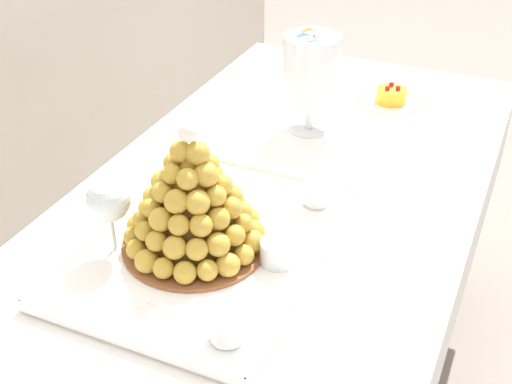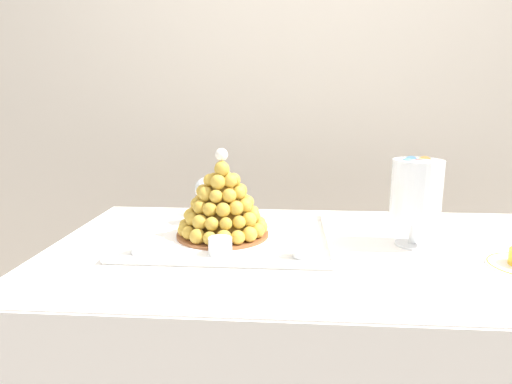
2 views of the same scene
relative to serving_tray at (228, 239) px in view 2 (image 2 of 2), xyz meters
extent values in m
cube|color=silver|center=(0.28, 1.09, 0.51)|extent=(4.80, 0.10, 2.50)
cylinder|color=brown|center=(-0.41, 0.28, -0.38)|extent=(0.04, 0.04, 0.71)
cylinder|color=brown|center=(0.96, 0.28, -0.38)|extent=(0.04, 0.04, 0.71)
cube|color=brown|center=(0.28, -0.04, -0.02)|extent=(1.48, 0.76, 0.02)
cube|color=white|center=(0.28, -0.04, -0.01)|extent=(1.54, 0.82, 0.00)
cube|color=white|center=(0.28, -0.45, -0.14)|extent=(1.54, 0.01, 0.25)
cube|color=white|center=(0.28, 0.37, -0.14)|extent=(1.54, 0.01, 0.25)
cube|color=white|center=(-0.50, -0.04, -0.14)|extent=(0.01, 0.82, 0.25)
cube|color=white|center=(0.00, 0.00, 0.00)|extent=(0.58, 0.42, 0.01)
cube|color=white|center=(0.00, -0.21, 0.01)|extent=(0.58, 0.01, 0.02)
cube|color=white|center=(0.00, 0.21, 0.01)|extent=(0.58, 0.01, 0.02)
cube|color=white|center=(-0.29, 0.00, 0.01)|extent=(0.01, 0.42, 0.02)
cube|color=white|center=(0.29, 0.00, 0.01)|extent=(0.01, 0.42, 0.02)
cylinder|color=white|center=(0.00, 0.00, 0.00)|extent=(0.39, 0.39, 0.00)
cylinder|color=brown|center=(-0.02, 0.02, 0.01)|extent=(0.28, 0.28, 0.01)
cone|color=#AB7F2C|center=(-0.02, 0.02, 0.12)|extent=(0.19, 0.19, 0.21)
sphere|color=gold|center=(0.10, 0.02, 0.03)|extent=(0.04, 0.04, 0.04)
sphere|color=gold|center=(0.09, 0.06, 0.03)|extent=(0.04, 0.04, 0.04)
sphere|color=gold|center=(0.07, 0.10, 0.03)|extent=(0.04, 0.04, 0.04)
sphere|color=gold|center=(0.04, 0.12, 0.03)|extent=(0.04, 0.04, 0.04)
sphere|color=gold|center=(0.00, 0.13, 0.03)|extent=(0.04, 0.04, 0.04)
sphere|color=gold|center=(-0.04, 0.13, 0.03)|extent=(0.04, 0.04, 0.04)
sphere|color=gold|center=(-0.07, 0.12, 0.03)|extent=(0.04, 0.04, 0.04)
sphere|color=gold|center=(-0.10, 0.10, 0.03)|extent=(0.04, 0.04, 0.04)
sphere|color=gold|center=(-0.12, 0.06, 0.03)|extent=(0.04, 0.04, 0.04)
sphere|color=gold|center=(-0.13, 0.02, 0.03)|extent=(0.04, 0.04, 0.04)
sphere|color=gold|center=(-0.12, -0.02, 0.03)|extent=(0.04, 0.04, 0.04)
sphere|color=gold|center=(-0.10, -0.05, 0.03)|extent=(0.04, 0.04, 0.04)
sphere|color=gold|center=(-0.07, -0.08, 0.03)|extent=(0.04, 0.04, 0.04)
sphere|color=gold|center=(-0.04, -0.09, 0.03)|extent=(0.04, 0.04, 0.04)
sphere|color=gold|center=(0.00, -0.09, 0.03)|extent=(0.04, 0.04, 0.04)
sphere|color=gold|center=(0.04, -0.08, 0.03)|extent=(0.04, 0.04, 0.04)
sphere|color=gold|center=(0.07, -0.05, 0.03)|extent=(0.04, 0.04, 0.04)
sphere|color=gold|center=(0.09, -0.02, 0.03)|extent=(0.04, 0.04, 0.04)
sphere|color=gold|center=(0.07, 0.05, 0.07)|extent=(0.04, 0.04, 0.04)
sphere|color=gold|center=(0.05, 0.09, 0.07)|extent=(0.04, 0.04, 0.04)
sphere|color=gold|center=(0.02, 0.11, 0.07)|extent=(0.04, 0.04, 0.04)
sphere|color=gold|center=(-0.02, 0.12, 0.06)|extent=(0.04, 0.04, 0.04)
sphere|color=gold|center=(-0.06, 0.11, 0.07)|extent=(0.04, 0.04, 0.04)
sphere|color=gold|center=(-0.09, 0.08, 0.07)|extent=(0.04, 0.04, 0.04)
sphere|color=gold|center=(-0.11, 0.05, 0.07)|extent=(0.04, 0.04, 0.04)
sphere|color=gold|center=(-0.11, 0.01, 0.07)|extent=(0.04, 0.04, 0.04)
sphere|color=gold|center=(-0.10, -0.03, 0.07)|extent=(0.04, 0.04, 0.04)
sphere|color=gold|center=(-0.07, -0.06, 0.07)|extent=(0.04, 0.04, 0.04)
sphere|color=gold|center=(-0.03, -0.07, 0.07)|extent=(0.04, 0.04, 0.04)
sphere|color=gold|center=(0.00, -0.07, 0.07)|extent=(0.04, 0.04, 0.04)
sphere|color=gold|center=(0.04, -0.05, 0.07)|extent=(0.04, 0.04, 0.04)
sphere|color=gold|center=(0.06, -0.02, 0.07)|extent=(0.04, 0.04, 0.04)
sphere|color=gold|center=(0.08, 0.02, 0.07)|extent=(0.04, 0.04, 0.04)
sphere|color=gold|center=(0.04, 0.07, 0.10)|extent=(0.04, 0.04, 0.04)
sphere|color=gold|center=(0.01, 0.09, 0.10)|extent=(0.04, 0.04, 0.04)
sphere|color=gold|center=(-0.03, 0.10, 0.10)|extent=(0.04, 0.04, 0.04)
sphere|color=gold|center=(-0.07, 0.08, 0.10)|extent=(0.04, 0.04, 0.04)
sphere|color=gold|center=(-0.09, 0.05, 0.10)|extent=(0.04, 0.04, 0.04)
sphere|color=gold|center=(-0.09, 0.01, 0.10)|extent=(0.04, 0.04, 0.04)
sphere|color=gold|center=(-0.07, -0.03, 0.10)|extent=(0.04, 0.04, 0.04)
sphere|color=gold|center=(-0.04, -0.05, 0.10)|extent=(0.04, 0.04, 0.04)
sphere|color=gold|center=(0.00, -0.05, 0.10)|extent=(0.04, 0.04, 0.04)
sphere|color=gold|center=(0.03, -0.03, 0.10)|extent=(0.04, 0.04, 0.04)
sphere|color=gold|center=(0.05, 0.00, 0.10)|extent=(0.04, 0.04, 0.04)
sphere|color=gold|center=(0.06, 0.04, 0.10)|extent=(0.04, 0.04, 0.04)
sphere|color=gold|center=(0.01, 0.07, 0.14)|extent=(0.04, 0.04, 0.04)
sphere|color=gold|center=(-0.03, 0.08, 0.14)|extent=(0.04, 0.04, 0.04)
sphere|color=gold|center=(-0.06, 0.06, 0.14)|extent=(0.04, 0.04, 0.04)
sphere|color=gold|center=(-0.07, 0.02, 0.14)|extent=(0.04, 0.04, 0.04)
sphere|color=gold|center=(-0.06, -0.01, 0.14)|extent=(0.04, 0.04, 0.04)
sphere|color=gold|center=(-0.03, -0.03, 0.14)|extent=(0.04, 0.04, 0.04)
sphere|color=gold|center=(0.01, -0.02, 0.14)|extent=(0.04, 0.04, 0.04)
sphere|color=gold|center=(0.03, 0.00, 0.14)|extent=(0.04, 0.04, 0.04)
sphere|color=gold|center=(0.03, 0.04, 0.14)|extent=(0.04, 0.04, 0.04)
sphere|color=gold|center=(-0.01, 0.06, 0.17)|extent=(0.04, 0.04, 0.04)
sphere|color=gold|center=(-0.04, 0.04, 0.17)|extent=(0.04, 0.04, 0.04)
sphere|color=gold|center=(-0.05, 0.01, 0.17)|extent=(0.04, 0.04, 0.04)
sphere|color=gold|center=(-0.02, -0.01, 0.17)|extent=(0.04, 0.04, 0.04)
sphere|color=gold|center=(0.01, 0.00, 0.17)|extent=(0.04, 0.04, 0.04)
sphere|color=gold|center=(0.02, 0.03, 0.17)|extent=(0.04, 0.04, 0.04)
sphere|color=gold|center=(-0.02, 0.04, 0.21)|extent=(0.04, 0.04, 0.04)
sphere|color=gold|center=(-0.02, 0.01, 0.21)|extent=(0.04, 0.04, 0.04)
sphere|color=white|center=(-0.02, 0.02, 0.25)|extent=(0.04, 0.04, 0.04)
cylinder|color=silver|center=(-0.21, -0.14, 0.03)|extent=(0.06, 0.06, 0.05)
cylinder|color=#F4EAC6|center=(-0.21, -0.14, 0.01)|extent=(0.05, 0.05, 0.02)
cylinder|color=white|center=(-0.21, -0.14, 0.03)|extent=(0.05, 0.05, 0.02)
sphere|color=brown|center=(-0.21, -0.13, 0.04)|extent=(0.02, 0.02, 0.02)
cylinder|color=silver|center=(0.00, -0.14, 0.03)|extent=(0.06, 0.06, 0.05)
cylinder|color=gold|center=(0.00, -0.14, 0.01)|extent=(0.06, 0.06, 0.02)
cylinder|color=#EAC166|center=(0.00, -0.14, 0.03)|extent=(0.06, 0.06, 0.01)
sphere|color=brown|center=(0.00, -0.14, 0.04)|extent=(0.02, 0.02, 0.02)
cylinder|color=silver|center=(0.21, -0.14, 0.03)|extent=(0.05, 0.05, 0.05)
cylinder|color=gold|center=(0.21, -0.14, 0.01)|extent=(0.05, 0.05, 0.02)
cylinder|color=#EAC166|center=(0.21, -0.14, 0.03)|extent=(0.05, 0.05, 0.01)
sphere|color=brown|center=(0.22, -0.14, 0.04)|extent=(0.01, 0.01, 0.01)
cylinder|color=white|center=(0.53, 0.00, 0.00)|extent=(0.09, 0.09, 0.01)
cylinder|color=white|center=(0.53, 0.00, 0.04)|extent=(0.02, 0.02, 0.07)
cylinder|color=white|center=(0.53, 0.00, 0.16)|extent=(0.14, 0.14, 0.17)
cylinder|color=pink|center=(0.55, 0.00, 0.09)|extent=(0.06, 0.05, 0.05)
cylinder|color=#D199D8|center=(0.52, 0.03, 0.09)|extent=(0.05, 0.05, 0.04)
cylinder|color=brown|center=(0.52, -0.02, 0.09)|extent=(0.06, 0.05, 0.06)
cylinder|color=#E54C47|center=(0.54, 0.00, 0.11)|extent=(0.06, 0.05, 0.06)
cylinder|color=#F9A54C|center=(0.51, 0.00, 0.11)|extent=(0.05, 0.05, 0.04)
cylinder|color=#E54C47|center=(0.53, -0.03, 0.11)|extent=(0.06, 0.05, 0.06)
cylinder|color=#E54C47|center=(0.55, 0.02, 0.13)|extent=(0.06, 0.06, 0.05)
cylinder|color=#D199D8|center=(0.52, 0.00, 0.13)|extent=(0.06, 0.05, 0.06)
cylinder|color=#9ED860|center=(0.55, -0.03, 0.13)|extent=(0.07, 0.05, 0.07)
cylinder|color=#E54C47|center=(0.52, 0.03, 0.16)|extent=(0.07, 0.05, 0.07)
cylinder|color=brown|center=(0.52, -0.03, 0.16)|extent=(0.06, 0.05, 0.06)
cylinder|color=#9ED860|center=(0.56, -0.01, 0.16)|extent=(0.06, 0.04, 0.06)
cylinder|color=#E54C47|center=(0.51, 0.02, 0.18)|extent=(0.05, 0.05, 0.04)
cylinder|color=#E54C47|center=(0.53, -0.03, 0.18)|extent=(0.05, 0.05, 0.05)
cylinder|color=#E54C47|center=(0.56, 0.01, 0.18)|extent=(0.06, 0.06, 0.06)
cylinder|color=brown|center=(0.51, 0.00, 0.20)|extent=(0.05, 0.05, 0.03)
cylinder|color=#E54C47|center=(0.53, -0.02, 0.20)|extent=(0.06, 0.05, 0.04)
cylinder|color=#72B2E0|center=(0.56, 0.00, 0.20)|extent=(0.05, 0.05, 0.06)
cylinder|color=pink|center=(0.54, 0.02, 0.20)|extent=(0.07, 0.05, 0.07)
cylinder|color=#72B2E0|center=(0.50, -0.01, 0.22)|extent=(0.06, 0.05, 0.06)
cylinder|color=#E54C47|center=(0.53, -0.02, 0.22)|extent=(0.06, 0.05, 0.05)
cylinder|color=#F9A54C|center=(0.55, 0.02, 0.22)|extent=(0.07, 0.04, 0.07)
cylinder|color=#72B2E0|center=(0.52, 0.01, 0.22)|extent=(0.06, 0.05, 0.06)
cylinder|color=silver|center=(-0.09, 0.16, 0.00)|extent=(0.06, 0.06, 0.00)
cylinder|color=silver|center=(-0.09, 0.16, 0.04)|extent=(0.01, 0.01, 0.08)
sphere|color=silver|center=(-0.09, 0.16, 0.12)|extent=(0.08, 0.08, 0.08)
cylinder|color=#EAE08C|center=(-0.09, 0.16, 0.10)|extent=(0.06, 0.06, 0.03)
camera|label=1|loc=(-0.92, -0.50, 0.79)|focal=47.78mm
camera|label=2|loc=(0.17, -1.20, 0.41)|focal=30.05mm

